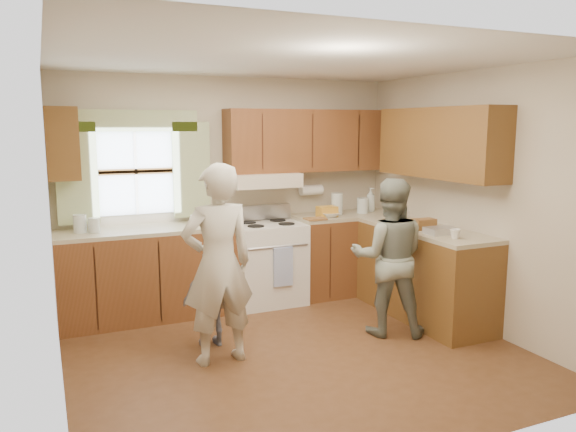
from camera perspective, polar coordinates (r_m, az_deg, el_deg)
name	(u,v)px	position (r m, az deg, el deg)	size (l,w,h in m)	color
room	(296,212)	(4.74, 0.85, 0.41)	(3.80, 3.80, 3.80)	#4F2F18
kitchen_fixtures	(306,232)	(6.02, 1.88, -1.67)	(3.80, 2.25, 2.15)	#46240F
stove	(267,262)	(6.30, -2.14, -4.65)	(0.76, 0.67, 1.07)	silver
woman_left	(218,265)	(4.67, -7.13, -4.91)	(0.61, 0.40, 1.68)	beige
woman_right	(389,257)	(5.39, 10.21, -4.13)	(0.72, 0.56, 1.49)	#223829
child	(212,299)	(5.12, -7.77, -8.30)	(0.52, 0.22, 0.88)	gray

